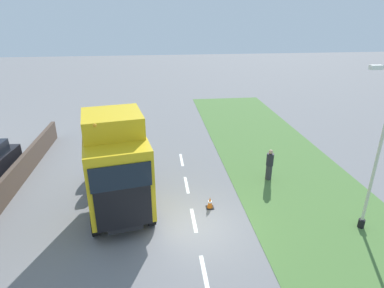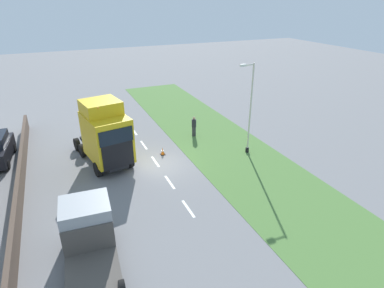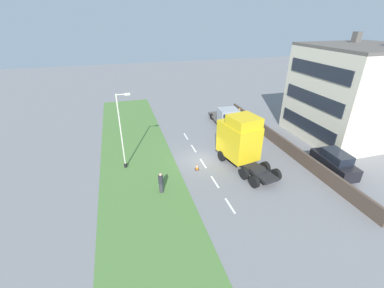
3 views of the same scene
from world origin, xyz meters
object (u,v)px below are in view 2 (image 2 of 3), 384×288
at_px(lorry_cab, 105,135).
at_px(pedestrian, 194,127).
at_px(traffic_cone_lead, 163,151).
at_px(flatbed_truck, 88,230).
at_px(lamp_post, 249,113).

distance_m(lorry_cab, pedestrian, 8.43).
relative_size(lorry_cab, traffic_cone_lead, 12.11).
xyz_separation_m(lorry_cab, flatbed_truck, (2.39, 8.62, -1.07)).
relative_size(lamp_post, pedestrian, 3.92).
xyz_separation_m(lamp_post, traffic_cone_lead, (6.20, -2.26, -3.05)).
relative_size(pedestrian, traffic_cone_lead, 3.09).
distance_m(lorry_cab, lamp_post, 10.65).
relative_size(lamp_post, traffic_cone_lead, 12.11).
relative_size(lorry_cab, lamp_post, 1.00).
distance_m(lorry_cab, traffic_cone_lead, 4.69).
xyz_separation_m(lorry_cab, pedestrian, (-7.91, -2.48, -1.54)).
height_order(lamp_post, traffic_cone_lead, lamp_post).
bearing_deg(pedestrian, flatbed_truck, 47.12).
distance_m(lorry_cab, flatbed_truck, 9.01).
bearing_deg(traffic_cone_lead, pedestrian, -146.93).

